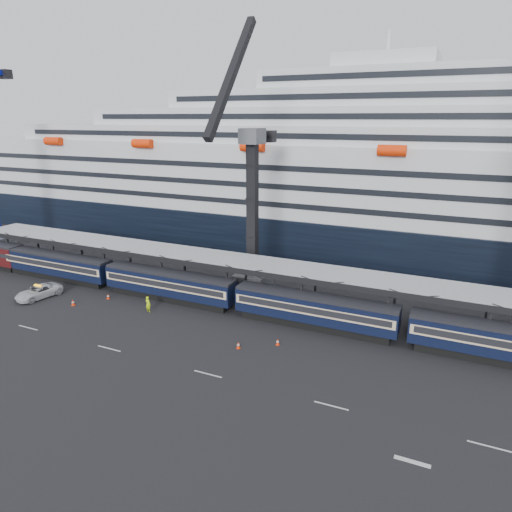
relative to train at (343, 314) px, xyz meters
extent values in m
plane|color=black|center=(4.65, -10.00, -2.20)|extent=(260.00, 260.00, 0.00)
cube|color=beige|center=(-33.35, -14.00, -2.19)|extent=(3.00, 0.15, 0.02)
cube|color=beige|center=(-21.35, -14.00, -2.19)|extent=(3.00, 0.15, 0.02)
cube|color=beige|center=(-9.35, -14.00, -2.19)|extent=(3.00, 0.15, 0.02)
cube|color=beige|center=(2.65, -14.00, -2.19)|extent=(3.00, 0.15, 0.02)
cube|color=beige|center=(14.65, -14.00, -2.19)|extent=(3.00, 0.15, 0.02)
cube|color=beige|center=(9.65, -18.00, -2.19)|extent=(2.50, 0.40, 0.02)
cube|color=black|center=(-43.35, 0.00, -1.75)|extent=(17.48, 2.40, 0.90)
cube|color=black|center=(-43.35, 0.00, 0.05)|extent=(19.00, 2.80, 2.70)
cube|color=beige|center=(-43.35, 0.00, 0.35)|extent=(18.62, 2.92, 1.05)
cube|color=black|center=(-43.35, 0.00, 0.40)|extent=(17.86, 2.98, 0.70)
cube|color=black|center=(-43.35, 0.00, 1.55)|extent=(19.00, 2.50, 0.35)
cube|color=black|center=(-23.35, 0.00, -1.75)|extent=(17.48, 2.40, 0.90)
cube|color=black|center=(-23.35, 0.00, 0.05)|extent=(19.00, 2.80, 2.70)
cube|color=beige|center=(-23.35, 0.00, 0.35)|extent=(18.62, 2.92, 1.05)
cube|color=black|center=(-23.35, 0.00, 0.40)|extent=(17.86, 2.98, 0.70)
cube|color=black|center=(-23.35, 0.00, 1.55)|extent=(19.00, 2.50, 0.35)
cube|color=black|center=(-3.35, 0.00, -1.75)|extent=(17.48, 2.40, 0.90)
cube|color=black|center=(-3.35, 0.00, 0.05)|extent=(19.00, 2.80, 2.70)
cube|color=beige|center=(-3.35, 0.00, 0.35)|extent=(18.62, 2.92, 1.05)
cube|color=black|center=(-3.35, 0.00, 0.40)|extent=(17.86, 2.98, 0.70)
cube|color=black|center=(-3.35, 0.00, 1.55)|extent=(19.00, 2.50, 0.35)
cube|color=black|center=(16.65, 0.00, -1.75)|extent=(17.48, 2.40, 0.90)
cube|color=black|center=(16.65, 0.00, 0.05)|extent=(19.00, 2.80, 2.70)
cube|color=beige|center=(16.65, 0.00, 0.35)|extent=(18.62, 2.92, 1.05)
cube|color=black|center=(16.65, 0.00, 0.40)|extent=(17.86, 2.98, 0.70)
cube|color=#989AA0|center=(4.65, 4.00, 3.20)|extent=(130.00, 6.00, 0.25)
cube|color=black|center=(4.65, 1.00, 2.90)|extent=(130.00, 0.25, 0.70)
cube|color=black|center=(4.65, 7.00, 2.90)|extent=(130.00, 0.25, 0.70)
cube|color=black|center=(-55.35, 1.20, 0.50)|extent=(0.25, 0.25, 5.40)
cube|color=black|center=(-55.35, 6.80, 0.50)|extent=(0.25, 0.25, 5.40)
cube|color=black|center=(-45.35, 1.20, 0.50)|extent=(0.25, 0.25, 5.40)
cube|color=black|center=(-45.35, 6.80, 0.50)|extent=(0.25, 0.25, 5.40)
cube|color=black|center=(-35.35, 1.20, 0.50)|extent=(0.25, 0.25, 5.40)
cube|color=black|center=(-35.35, 6.80, 0.50)|extent=(0.25, 0.25, 5.40)
cube|color=black|center=(-25.35, 1.20, 0.50)|extent=(0.25, 0.25, 5.40)
cube|color=black|center=(-25.35, 6.80, 0.50)|extent=(0.25, 0.25, 5.40)
cube|color=black|center=(-15.35, 1.20, 0.50)|extent=(0.25, 0.25, 5.40)
cube|color=black|center=(-15.35, 6.80, 0.50)|extent=(0.25, 0.25, 5.40)
cube|color=black|center=(-5.35, 1.20, 0.50)|extent=(0.25, 0.25, 5.40)
cube|color=black|center=(-5.35, 6.80, 0.50)|extent=(0.25, 0.25, 5.40)
cube|color=black|center=(4.65, 1.20, 0.50)|extent=(0.25, 0.25, 5.40)
cube|color=black|center=(4.65, 6.80, 0.50)|extent=(0.25, 0.25, 5.40)
cube|color=black|center=(14.65, 1.20, 0.50)|extent=(0.25, 0.25, 5.40)
cube|color=black|center=(14.65, 6.80, 0.50)|extent=(0.25, 0.25, 5.40)
cube|color=black|center=(4.65, 36.00, 1.30)|extent=(200.00, 28.00, 7.00)
cube|color=black|center=(-101.35, 36.00, 1.30)|extent=(16.17, 18.35, 7.00)
cube|color=silver|center=(4.65, 36.00, 10.80)|extent=(190.00, 26.88, 12.00)
cube|color=silver|center=(4.65, 36.00, 18.30)|extent=(160.00, 24.64, 3.00)
cube|color=black|center=(4.65, 23.63, 18.30)|extent=(153.60, 0.12, 0.90)
cube|color=silver|center=(4.65, 36.00, 21.30)|extent=(124.00, 21.84, 3.00)
cube|color=black|center=(4.65, 25.03, 21.30)|extent=(119.04, 0.12, 0.90)
cube|color=silver|center=(4.65, 36.00, 24.30)|extent=(90.00, 19.04, 3.00)
cube|color=black|center=(4.65, 26.43, 24.30)|extent=(86.40, 0.12, 0.90)
cube|color=silver|center=(4.65, 36.00, 27.30)|extent=(56.00, 16.24, 3.00)
cube|color=black|center=(4.65, 27.83, 27.30)|extent=(53.76, 0.12, 0.90)
cube|color=silver|center=(-3.35, 36.00, 29.80)|extent=(16.00, 12.00, 2.50)
cylinder|color=#FE3208|center=(-65.35, 21.96, 16.60)|extent=(4.00, 1.60, 1.60)
cylinder|color=#FE3208|center=(-43.35, 21.96, 16.60)|extent=(4.00, 1.60, 1.60)
cylinder|color=#FE3208|center=(-21.35, 21.96, 16.60)|extent=(4.00, 1.60, 1.60)
cylinder|color=#FE3208|center=(0.65, 21.96, 16.60)|extent=(4.00, 1.60, 1.60)
cube|color=black|center=(-67.35, 14.72, 28.60)|extent=(2.20, 1.60, 1.60)
cube|color=#484B4F|center=(-15.35, 9.00, -1.20)|extent=(4.50, 4.50, 2.00)
cube|color=black|center=(-15.35, 9.00, 8.80)|extent=(1.30, 1.30, 18.00)
cube|color=#484B4F|center=(-15.35, 9.00, 18.80)|extent=(2.60, 3.20, 2.00)
cube|color=black|center=(-15.35, 3.21, 25.69)|extent=(0.90, 12.26, 14.37)
cube|color=black|center=(-15.35, 11.52, 18.80)|extent=(0.90, 5.04, 0.90)
cube|color=black|center=(-15.35, 14.04, 18.60)|extent=(2.20, 1.60, 1.60)
imported|color=silver|center=(-39.83, -6.79, -1.36)|extent=(3.93, 6.46, 1.68)
imported|color=#CDFF0D|center=(-23.51, -4.46, -1.18)|extent=(0.81, 0.59, 2.04)
cube|color=#FE3208|center=(-33.61, -6.91, -2.18)|extent=(0.43, 0.43, 0.05)
cone|color=#FE3208|center=(-33.61, -6.91, -1.75)|extent=(0.36, 0.36, 0.81)
cylinder|color=white|center=(-33.61, -6.91, -1.75)|extent=(0.31, 0.31, 0.14)
cube|color=#FE3208|center=(-31.03, -3.28, -2.18)|extent=(0.38, 0.38, 0.04)
cone|color=#FE3208|center=(-31.03, -3.28, -1.80)|extent=(0.32, 0.32, 0.72)
cylinder|color=white|center=(-31.03, -3.28, -1.80)|extent=(0.27, 0.27, 0.12)
cube|color=#FE3208|center=(-5.48, -5.88, -2.18)|extent=(0.37, 0.37, 0.04)
cone|color=#FE3208|center=(-5.48, -5.88, -1.81)|extent=(0.32, 0.32, 0.71)
cylinder|color=white|center=(-5.48, -5.88, -1.81)|extent=(0.27, 0.27, 0.12)
cube|color=#FE3208|center=(-8.99, -8.29, -2.18)|extent=(0.39, 0.39, 0.04)
cone|color=#FE3208|center=(-8.99, -8.29, -1.79)|extent=(0.33, 0.33, 0.74)
cylinder|color=white|center=(-8.99, -8.29, -1.79)|extent=(0.28, 0.28, 0.12)
camera|label=1|loc=(10.60, -46.79, 21.13)|focal=32.00mm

